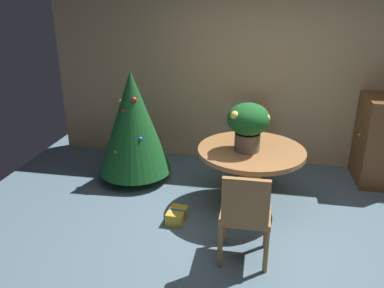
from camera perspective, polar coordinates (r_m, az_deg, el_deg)
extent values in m
plane|color=slate|center=(3.84, 9.26, -15.29)|extent=(6.60, 6.60, 0.00)
cube|color=tan|center=(5.38, 10.90, 10.58)|extent=(6.00, 0.10, 2.60)
cylinder|color=#9E6B3D|center=(4.53, 8.30, -8.75)|extent=(0.49, 0.49, 0.04)
cylinder|color=#9E6B3D|center=(4.37, 8.53, -5.05)|extent=(0.24, 0.24, 0.61)
cylinder|color=#9E6B3D|center=(4.23, 8.77, -1.02)|extent=(1.17, 1.17, 0.05)
cylinder|color=#665B51|center=(4.14, 8.16, 0.33)|extent=(0.27, 0.27, 0.19)
ellipsoid|color=#195623|center=(4.06, 8.35, 3.68)|extent=(0.45, 0.45, 0.34)
sphere|color=#EAD14C|center=(4.01, 10.92, 3.78)|extent=(0.08, 0.08, 0.08)
sphere|color=#EAD14C|center=(3.93, 9.67, 3.68)|extent=(0.06, 0.06, 0.06)
sphere|color=#EAD14C|center=(3.92, 6.35, 4.23)|extent=(0.09, 0.09, 0.09)
cylinder|color=#9E6B3D|center=(3.80, 4.83, -11.59)|extent=(0.04, 0.04, 0.43)
cylinder|color=#9E6B3D|center=(3.79, 10.94, -12.03)|extent=(0.04, 0.04, 0.43)
cylinder|color=#9E6B3D|center=(3.49, 4.17, -14.87)|extent=(0.04, 0.04, 0.43)
cylinder|color=#9E6B3D|center=(3.49, 10.90, -15.36)|extent=(0.04, 0.04, 0.43)
cube|color=#9E6B3D|center=(3.51, 7.91, -10.22)|extent=(0.44, 0.41, 0.05)
cube|color=#9E6B3D|center=(3.23, 7.93, -8.42)|extent=(0.40, 0.05, 0.41)
cylinder|color=#9E6B3D|center=(5.06, 10.90, -3.07)|extent=(0.04, 0.04, 0.42)
cylinder|color=#9E6B3D|center=(5.07, 6.72, -2.79)|extent=(0.04, 0.04, 0.42)
cylinder|color=#9E6B3D|center=(5.42, 10.93, -1.40)|extent=(0.04, 0.04, 0.42)
cylinder|color=#9E6B3D|center=(5.42, 7.03, -1.14)|extent=(0.04, 0.04, 0.42)
cube|color=#9E6B3D|center=(5.15, 9.05, 0.34)|extent=(0.41, 0.43, 0.05)
cube|color=#9E6B3D|center=(5.25, 9.28, 3.56)|extent=(0.37, 0.05, 0.44)
cylinder|color=brown|center=(5.12, -8.27, -4.42)|extent=(0.10, 0.10, 0.13)
cone|color=#195623|center=(4.85, -8.71, 3.18)|extent=(0.92, 0.92, 1.30)
sphere|color=gold|center=(4.75, -11.16, -1.14)|extent=(0.04, 0.04, 0.04)
sphere|color=gold|center=(4.84, -10.41, 6.11)|extent=(0.06, 0.06, 0.06)
sphere|color=red|center=(4.69, -10.18, 4.89)|extent=(0.05, 0.05, 0.05)
sphere|color=#2D51A8|center=(4.65, -7.66, 0.77)|extent=(0.05, 0.05, 0.05)
sphere|color=#2D51A8|center=(4.95, -8.01, 5.56)|extent=(0.04, 0.04, 0.04)
sphere|color=gold|center=(4.89, -5.50, 0.78)|extent=(0.07, 0.07, 0.07)
sphere|color=#2D51A8|center=(4.90, -9.40, 6.23)|extent=(0.07, 0.07, 0.07)
sphere|color=red|center=(4.66, -8.57, 6.50)|extent=(0.07, 0.07, 0.07)
cube|color=gold|center=(4.18, -2.24, -10.53)|extent=(0.20, 0.28, 0.13)
cube|color=#1E569E|center=(4.18, -2.24, -10.53)|extent=(0.18, 0.05, 0.13)
cube|color=brown|center=(5.38, 26.08, 0.49)|extent=(0.50, 0.69, 1.11)
sphere|color=#B29338|center=(5.30, 23.50, 1.24)|extent=(0.04, 0.04, 0.04)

